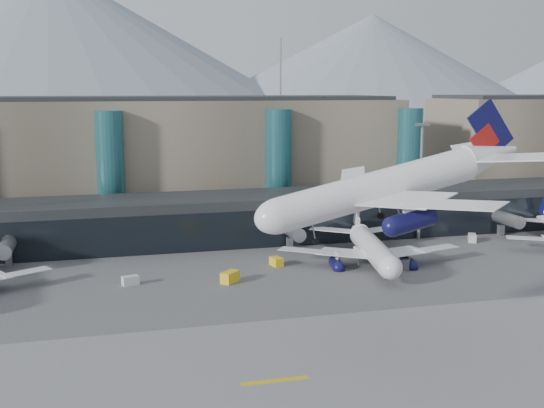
{
  "coord_description": "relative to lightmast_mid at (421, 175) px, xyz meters",
  "views": [
    {
      "loc": [
        -39.29,
        -85.77,
        33.11
      ],
      "look_at": [
        -7.83,
        32.0,
        12.27
      ],
      "focal_mm": 45.0,
      "sensor_mm": 36.0,
      "label": 1
    }
  ],
  "objects": [
    {
      "name": "ground",
      "position": [
        -30.0,
        -48.0,
        -14.42
      ],
      "size": [
        900.0,
        900.0,
        0.0
      ],
      "primitive_type": "plane",
      "color": "#515154",
      "rests_on": "ground"
    },
    {
      "name": "runway_strip",
      "position": [
        -30.0,
        -63.0,
        -14.4
      ],
      "size": [
        400.0,
        40.0,
        0.04
      ],
      "primitive_type": "cube",
      "color": "slate",
      "rests_on": "ground"
    },
    {
      "name": "runway_markings",
      "position": [
        -30.0,
        -63.0,
        -14.37
      ],
      "size": [
        128.0,
        1.0,
        0.02
      ],
      "color": "gold",
      "rests_on": "ground"
    },
    {
      "name": "concourse",
      "position": [
        -30.02,
        9.73,
        -9.45
      ],
      "size": [
        170.0,
        27.0,
        10.0
      ],
      "color": "black",
      "rests_on": "ground"
    },
    {
      "name": "terminal_main",
      "position": [
        -55.0,
        42.0,
        1.03
      ],
      "size": [
        130.0,
        30.0,
        31.0
      ],
      "color": "gray",
      "rests_on": "ground"
    },
    {
      "name": "teal_towers",
      "position": [
        -44.99,
        26.01,
        -0.41
      ],
      "size": [
        116.4,
        19.4,
        46.0
      ],
      "color": "#26636B",
      "rests_on": "ground"
    },
    {
      "name": "mountain_ridge",
      "position": [
        -14.03,
        332.0,
        31.33
      ],
      "size": [
        910.0,
        400.0,
        110.0
      ],
      "color": "gray",
      "rests_on": "ground"
    },
    {
      "name": "lightmast_mid",
      "position": [
        0.0,
        0.0,
        0.0
      ],
      "size": [
        3.0,
        1.2,
        25.6
      ],
      "color": "slate",
      "rests_on": "ground"
    },
    {
      "name": "hero_jet",
      "position": [
        -32.35,
        -57.77,
        8.21
      ],
      "size": [
        36.89,
        37.66,
        12.14
      ],
      "rotation": [
        0.0,
        -0.2,
        0.06
      ],
      "color": "white",
      "rests_on": "ground"
    },
    {
      "name": "jet_parked_mid",
      "position": [
        -18.37,
        -15.53,
        -9.91
      ],
      "size": [
        36.33,
        36.93,
        11.91
      ],
      "rotation": [
        0.0,
        0.0,
        1.38
      ],
      "color": "white",
      "rests_on": "ground"
    },
    {
      "name": "veh_a",
      "position": [
        -63.7,
        -19.49,
        -13.64
      ],
      "size": [
        3.07,
        2.22,
        1.56
      ],
      "primitive_type": "cube",
      "rotation": [
        0.0,
        0.0,
        0.26
      ],
      "color": "silver",
      "rests_on": "ground"
    },
    {
      "name": "veh_b",
      "position": [
        -36.33,
        -13.65,
        -13.62
      ],
      "size": [
        2.27,
        3.08,
        1.6
      ],
      "primitive_type": "cube",
      "rotation": [
        0.0,
        0.0,
        1.79
      ],
      "color": "yellow",
      "rests_on": "ground"
    },
    {
      "name": "veh_c",
      "position": [
        -14.85,
        -22.01,
        -13.49
      ],
      "size": [
        3.75,
        3.36,
        1.86
      ],
      "primitive_type": "cube",
      "rotation": [
        0.0,
        0.0,
        -0.61
      ],
      "color": "#505055",
      "rests_on": "ground"
    },
    {
      "name": "veh_d",
      "position": [
        10.19,
        -5.14,
        -13.56
      ],
      "size": [
        2.8,
        3.41,
        1.72
      ],
      "primitive_type": "cube",
      "rotation": [
        0.0,
        0.0,
        1.1
      ],
      "color": "silver",
      "rests_on": "ground"
    },
    {
      "name": "veh_g",
      "position": [
        -17.68,
        -9.18,
        -13.71
      ],
      "size": [
        1.87,
        2.68,
        1.43
      ],
      "primitive_type": "cube",
      "rotation": [
        0.0,
        0.0,
        -1.38
      ],
      "color": "silver",
      "rests_on": "ground"
    },
    {
      "name": "veh_h",
      "position": [
        -47.01,
        -22.35,
        -13.45
      ],
      "size": [
        3.78,
        3.75,
        1.93
      ],
      "primitive_type": "cube",
      "rotation": [
        0.0,
        0.0,
        0.77
      ],
      "color": "yellow",
      "rests_on": "ground"
    }
  ]
}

